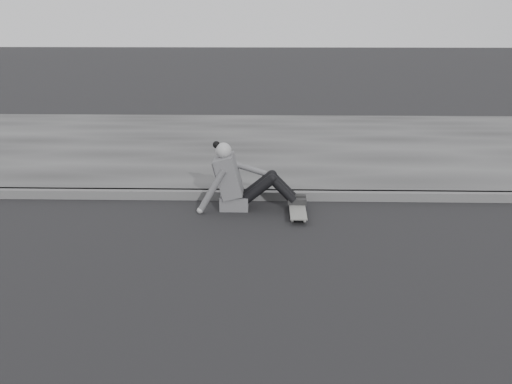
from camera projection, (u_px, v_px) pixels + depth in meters
The scene contains 5 objects.
ground at pixel (436, 288), 5.20m from camera, with size 80.00×80.00×0.00m, color black.
curb at pixel (383, 196), 7.64m from camera, with size 24.00×0.16×0.12m, color #515151.
sidewalk at pixel (352, 146), 10.52m from camera, with size 24.00×6.00×0.12m, color #3A3A3A.
skateboard at pixel (298, 210), 7.07m from camera, with size 0.20×0.78×0.09m.
seated_woman at pixel (239, 181), 7.23m from camera, with size 1.38×0.46×0.88m.
Camera 1 is at (-1.53, -4.74, 2.39)m, focal length 40.00 mm.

